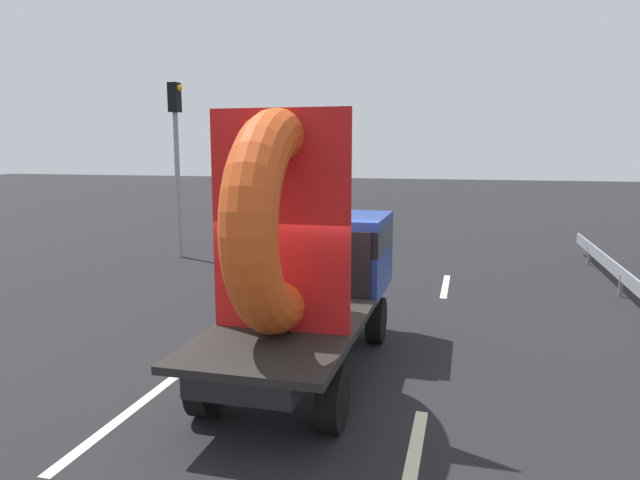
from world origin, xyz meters
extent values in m
plane|color=black|center=(0.00, 0.00, 0.00)|extent=(120.00, 120.00, 0.00)
cylinder|color=black|center=(-0.79, 1.87, 0.41)|extent=(0.28, 0.83, 0.83)
cylinder|color=black|center=(0.91, 1.87, 0.41)|extent=(0.28, 0.83, 0.83)
cylinder|color=black|center=(-0.79, -1.55, 0.41)|extent=(0.28, 0.83, 0.83)
cylinder|color=black|center=(0.91, -1.55, 0.41)|extent=(0.28, 0.83, 0.83)
cube|color=black|center=(0.06, 0.10, 0.83)|extent=(1.30, 5.43, 0.25)
cube|color=navy|center=(0.06, 1.87, 1.63)|extent=(2.00, 1.88, 1.35)
cube|color=black|center=(0.06, 1.82, 1.93)|extent=(2.02, 1.78, 0.44)
cube|color=black|center=(0.06, -0.84, 1.00)|extent=(2.00, 3.55, 0.10)
cube|color=black|center=(0.06, 0.89, 1.60)|extent=(1.80, 0.08, 1.10)
torus|color=#D84C19|center=(0.06, -0.99, 2.52)|extent=(0.68, 2.94, 2.94)
cube|color=red|center=(0.06, -0.99, 2.52)|extent=(1.90, 0.03, 2.94)
cylinder|color=black|center=(-4.47, 12.85, 0.31)|extent=(0.21, 0.62, 0.62)
cylinder|color=black|center=(-2.97, 12.85, 0.31)|extent=(0.21, 0.62, 0.62)
cylinder|color=black|center=(-4.47, 10.26, 0.31)|extent=(0.21, 0.62, 0.62)
cylinder|color=black|center=(-2.97, 10.26, 0.31)|extent=(0.21, 0.62, 0.62)
cube|color=silver|center=(-3.72, 11.55, 0.57)|extent=(1.73, 4.04, 0.53)
cube|color=black|center=(-3.72, 11.46, 1.08)|extent=(1.56, 2.26, 0.48)
cylinder|color=gray|center=(-6.55, 8.54, 2.30)|extent=(0.16, 0.16, 4.61)
cube|color=black|center=(-6.55, 8.54, 5.06)|extent=(0.30, 0.36, 0.90)
sphere|color=yellow|center=(-6.38, 8.54, 5.34)|extent=(0.20, 0.20, 0.20)
cylinder|color=slate|center=(6.01, 6.51, 0.28)|extent=(0.10, 0.10, 0.55)
cylinder|color=slate|center=(6.01, 10.39, 0.28)|extent=(0.10, 0.10, 0.55)
cube|color=beige|center=(-1.83, -1.95, 0.00)|extent=(0.16, 2.82, 0.01)
cube|color=beige|center=(-1.83, 6.12, 0.00)|extent=(0.16, 2.42, 0.01)
cube|color=beige|center=(1.96, -2.15, 0.00)|extent=(0.16, 2.77, 0.01)
cube|color=beige|center=(1.96, 6.59, 0.00)|extent=(0.16, 2.56, 0.01)
cylinder|color=black|center=(-6.53, 24.26, 0.27)|extent=(0.19, 0.55, 0.55)
cylinder|color=black|center=(-5.19, 24.26, 0.27)|extent=(0.19, 0.55, 0.55)
cylinder|color=black|center=(-6.53, 21.95, 0.27)|extent=(0.19, 0.55, 0.55)
cylinder|color=black|center=(-5.19, 21.95, 0.27)|extent=(0.19, 0.55, 0.55)
cube|color=black|center=(-5.86, 23.11, 0.51)|extent=(1.54, 3.60, 0.47)
cube|color=black|center=(-5.86, 23.02, 0.96)|extent=(1.39, 2.02, 0.43)
camera|label=1|loc=(2.45, -8.09, 3.47)|focal=32.28mm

